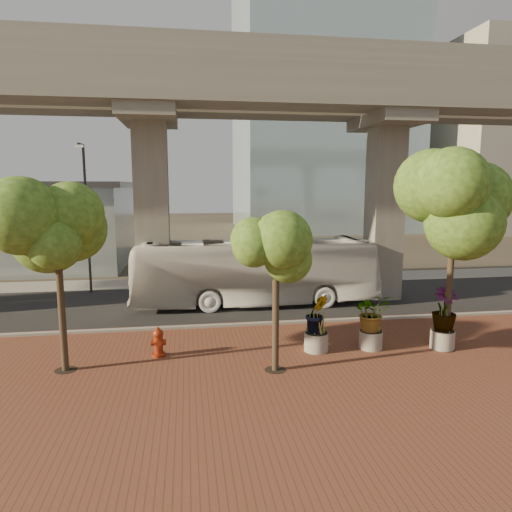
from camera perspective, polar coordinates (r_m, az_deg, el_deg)
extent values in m
plane|color=#322C24|center=(22.16, 3.00, -7.04)|extent=(160.00, 160.00, 0.00)
cube|color=brown|center=(14.86, 9.43, -15.23)|extent=(70.00, 13.00, 0.06)
cube|color=black|center=(24.05, 2.04, -5.71)|extent=(90.00, 8.00, 0.04)
cube|color=gray|center=(20.26, 4.15, -8.34)|extent=(70.00, 0.25, 0.16)
cube|color=gray|center=(29.33, 0.06, -3.02)|extent=(90.00, 3.00, 0.06)
cube|color=gray|center=(22.16, 3.01, 20.40)|extent=(72.00, 2.40, 1.80)
cube|color=gray|center=(25.24, 1.47, 18.97)|extent=(72.00, 2.40, 1.80)
cube|color=gray|center=(21.44, 3.69, 24.64)|extent=(72.00, 0.12, 1.00)
cube|color=gray|center=(26.58, 1.04, 21.54)|extent=(72.00, 0.12, 1.00)
cube|color=#A5A095|center=(71.14, 28.69, 12.58)|extent=(18.00, 16.00, 24.00)
imported|color=silver|center=(23.15, -0.08, -1.94)|extent=(12.40, 2.95, 3.45)
cylinder|color=maroon|center=(16.91, -12.05, -11.95)|extent=(0.47, 0.47, 0.11)
cylinder|color=maroon|center=(16.78, -12.09, -10.73)|extent=(0.32, 0.32, 0.76)
sphere|color=maroon|center=(16.65, -12.13, -9.50)|extent=(0.37, 0.37, 0.37)
cylinder|color=maroon|center=(16.60, -12.15, -8.94)|extent=(0.11, 0.11, 0.13)
cylinder|color=maroon|center=(16.75, -12.10, -10.52)|extent=(0.53, 0.21, 0.21)
cylinder|color=#A7A597|center=(17.71, 14.14, -10.10)|extent=(0.85, 0.85, 0.66)
imported|color=#2E4F15|center=(17.40, 14.27, -6.84)|extent=(1.90, 1.90, 1.42)
cylinder|color=#A29C92|center=(18.54, 22.26, -9.61)|extent=(0.87, 0.87, 0.68)
imported|color=#2E4F15|center=(18.23, 22.47, -6.20)|extent=(2.13, 2.13, 1.60)
cylinder|color=gray|center=(17.09, 7.53, -10.57)|extent=(0.88, 0.88, 0.68)
imported|color=#2E4F15|center=(16.77, 7.60, -7.11)|extent=(1.95, 1.95, 1.46)
cylinder|color=#463928|center=(16.06, -23.07, -7.05)|extent=(0.22, 0.22, 3.59)
cylinder|color=black|center=(16.62, -22.68, -13.01)|extent=(0.70, 0.70, 0.01)
cylinder|color=#463928|center=(14.91, 2.46, -8.65)|extent=(0.22, 0.22, 3.04)
cylinder|color=black|center=(15.43, 2.42, -14.02)|extent=(0.70, 0.70, 0.01)
cylinder|color=#463928|center=(18.03, 22.94, -4.79)|extent=(0.22, 0.22, 3.93)
cylinder|color=black|center=(18.57, 22.57, -10.69)|extent=(0.70, 0.70, 0.01)
cylinder|color=#303035|center=(27.04, -20.34, 4.15)|extent=(0.14, 0.14, 8.13)
cube|color=#303035|center=(26.55, -21.05, 12.83)|extent=(0.15, 1.02, 0.15)
cube|color=silver|center=(26.05, -21.28, 12.68)|extent=(0.41, 0.20, 0.12)
cylinder|color=#313236|center=(30.52, 15.58, 4.60)|extent=(0.14, 0.14, 7.87)
cube|color=#313236|center=(30.06, 16.29, 12.02)|extent=(0.15, 0.98, 0.15)
cube|color=silver|center=(29.60, 16.68, 11.87)|extent=(0.39, 0.20, 0.12)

